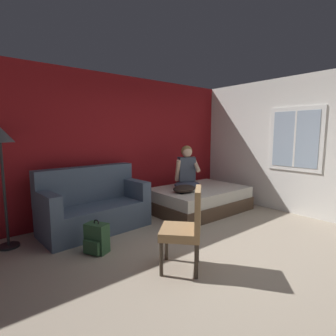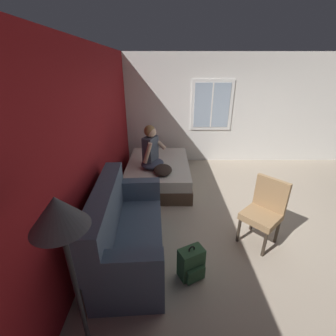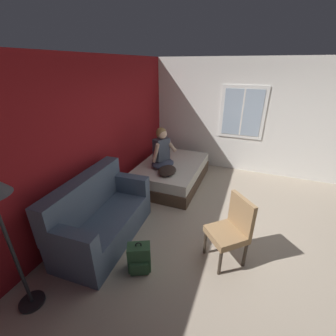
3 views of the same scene
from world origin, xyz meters
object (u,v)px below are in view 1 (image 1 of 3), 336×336
backpack (96,239)px  person_seated (187,171)px  floor_lamp (0,146)px  couch (93,206)px  side_chair (186,226)px  throw_pillow (184,189)px  cell_phone (183,193)px  bed (199,199)px

backpack → person_seated: bearing=15.3°
person_seated → floor_lamp: size_ratio=0.51×
couch → backpack: (-0.34, -0.85, -0.20)m
side_chair → throw_pillow: size_ratio=2.04×
side_chair → person_seated: 2.35m
side_chair → throw_pillow: bearing=47.9°
backpack → throw_pillow: bearing=11.0°
cell_phone → floor_lamp: floor_lamp is taller
side_chair → person_seated: person_seated is taller
person_seated → backpack: bearing=-164.7°
side_chair → cell_phone: side_chair is taller
person_seated → floor_lamp: 3.21m
throw_pillow → cell_phone: throw_pillow is taller
bed → backpack: 2.53m
side_chair → cell_phone: (1.25, 1.42, -0.05)m
couch → cell_phone: bearing=-18.2°
side_chair → floor_lamp: 2.70m
bed → backpack: size_ratio=4.24×
couch → floor_lamp: 1.61m
cell_phone → couch: bearing=-124.6°
bed → cell_phone: bearing=-165.7°
side_chair → cell_phone: 1.89m
side_chair → cell_phone: size_ratio=6.81×
couch → throw_pillow: bearing=-16.0°
couch → backpack: 0.93m
side_chair → person_seated: size_ratio=1.12×
side_chair → floor_lamp: floor_lamp is taller
couch → floor_lamp: bearing=175.3°
backpack → cell_phone: 1.94m
couch → cell_phone: size_ratio=12.12×
bed → couch: (-2.15, 0.36, 0.16)m
couch → side_chair: bearing=-81.1°
throw_pillow → cell_phone: 0.11m
couch → person_seated: size_ratio=1.99×
backpack → throw_pillow: size_ratio=0.95×
floor_lamp → side_chair: bearing=-52.9°
side_chair → backpack: (-0.64, 1.08, -0.34)m
bed → floor_lamp: (-3.38, 0.46, 1.19)m
backpack → couch: bearing=68.4°
couch → side_chair: size_ratio=1.78×
couch → side_chair: 1.96m
throw_pillow → cell_phone: size_ratio=3.33×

